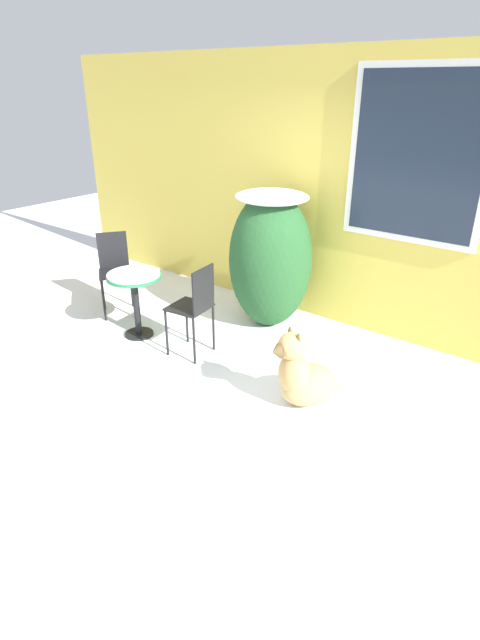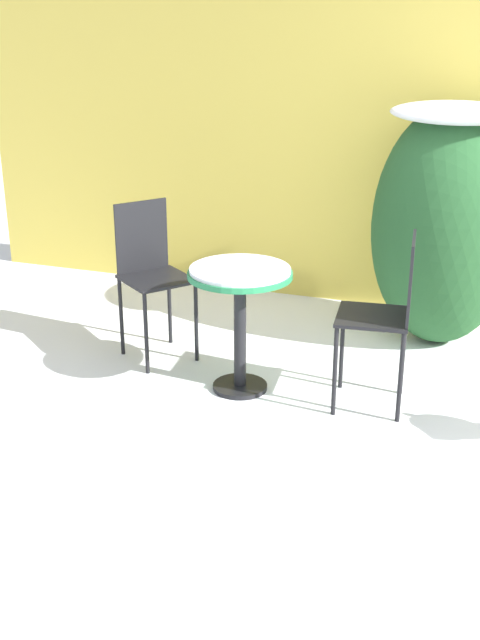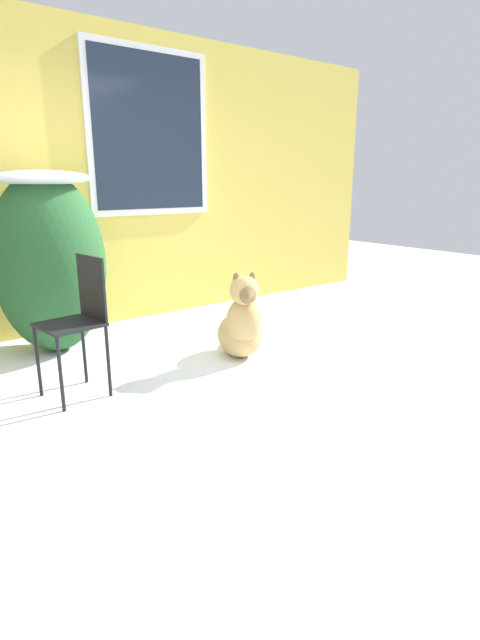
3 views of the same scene
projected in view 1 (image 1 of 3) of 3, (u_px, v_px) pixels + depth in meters
ground_plane at (198, 401)px, 4.32m from camera, size 16.00×16.00×0.00m
house_wall at (337, 193)px, 5.23m from camera, size 8.00×0.10×2.83m
shrub_left at (270, 257)px, 5.38m from camera, size 0.91×0.87×1.50m
patio_table at (135, 287)px, 5.20m from camera, size 0.57×0.57×0.71m
patio_chair_near_table at (115, 269)px, 5.79m from camera, size 0.52×0.52×0.94m
patio_chair_far_side at (195, 305)px, 4.84m from camera, size 0.41×0.41×0.94m
dog at (303, 377)px, 4.17m from camera, size 0.56×0.69×0.73m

